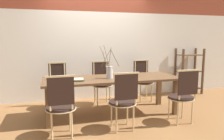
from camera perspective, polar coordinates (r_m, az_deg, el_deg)
ground_plane at (r=4.41m, az=0.00°, el=-11.47°), size 16.00×16.00×0.00m
wall_rear at (r=5.42m, az=-3.89°, el=9.44°), size 12.00×0.06×3.20m
dining_table at (r=4.23m, az=0.00°, el=-3.24°), size 2.61×0.90×0.74m
chair_near_leftend at (r=3.36m, az=-13.21°, el=-8.70°), size 0.46×0.46×0.98m
chair_near_left at (r=3.54m, az=2.98°, el=-7.63°), size 0.46×0.46×0.98m
chair_near_center at (r=4.02m, az=17.99°, el=-6.08°), size 0.46×0.46×0.98m
chair_far_leftend at (r=4.85m, az=-13.94°, el=-3.49°), size 0.46×0.46×0.98m
chair_far_left at (r=4.98m, az=-2.73°, el=-2.96°), size 0.46×0.46×0.98m
chair_far_center at (r=5.30m, az=8.07°, el=-2.34°), size 0.46×0.46×0.98m
vase_centerpiece at (r=4.13m, az=-0.69°, el=-0.48°), size 0.36×0.34×0.62m
book_stack at (r=3.97m, az=-9.12°, el=-2.51°), size 0.26×0.22×0.04m
shelving_rack at (r=6.26m, az=19.42°, el=-0.31°), size 0.67×0.39×1.22m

